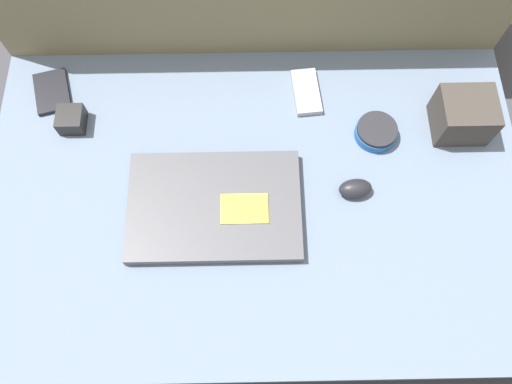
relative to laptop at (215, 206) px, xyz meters
The scene contains 9 objects.
ground_plane 0.14m from the laptop, 17.58° to the left, with size 8.00×8.00×0.00m, color #38383D.
couch_seat 0.11m from the laptop, 17.58° to the left, with size 1.08×0.69×0.10m.
laptop is the anchor object (origin of this frame).
computer_mouse 0.28m from the laptop, ahead, with size 0.07×0.04×0.03m.
speaker_puck 0.36m from the laptop, 25.39° to the left, with size 0.09×0.09×0.03m.
phone_silver 0.32m from the laptop, 53.45° to the left, with size 0.06×0.11×0.01m.
phone_black 0.44m from the laptop, 142.46° to the left, with size 0.09×0.12×0.01m.
camera_pouch 0.53m from the laptop, 19.24° to the left, with size 0.11×0.10×0.09m.
charger_brick 0.35m from the laptop, 146.95° to the left, with size 0.05×0.06×0.04m.
Camera 1 is at (-0.01, -0.36, 1.02)m, focal length 35.00 mm.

